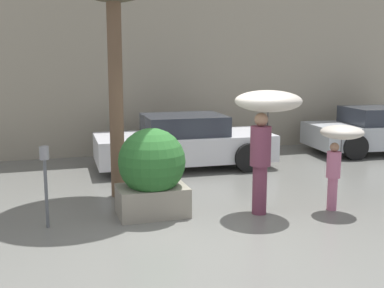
% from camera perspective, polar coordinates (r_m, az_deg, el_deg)
% --- Properties ---
extents(ground_plane, '(40.00, 40.00, 0.00)m').
position_cam_1_polar(ground_plane, '(7.19, 0.39, -10.56)').
color(ground_plane, slate).
extents(building_facade, '(18.00, 0.30, 6.00)m').
position_cam_1_polar(building_facade, '(13.09, -8.44, 11.89)').
color(building_facade, '#9E937F').
rests_on(building_facade, ground).
extents(planter_box, '(1.12, 1.10, 1.44)m').
position_cam_1_polar(planter_box, '(7.85, -4.77, -3.23)').
color(planter_box, gray).
rests_on(planter_box, ground).
extents(person_adult, '(1.09, 1.09, 2.04)m').
position_cam_1_polar(person_adult, '(7.90, 8.80, 3.39)').
color(person_adult, brown).
rests_on(person_adult, ground).
extents(person_child, '(0.71, 0.71, 1.45)m').
position_cam_1_polar(person_child, '(8.36, 17.09, 0.05)').
color(person_child, '#B76684').
rests_on(person_child, ground).
extents(parked_car_near, '(4.20, 2.11, 1.25)m').
position_cam_1_polar(parked_car_near, '(11.44, -0.97, 0.18)').
color(parked_car_near, silver).
rests_on(parked_car_near, ground).
extents(parked_car_far, '(3.96, 2.31, 1.25)m').
position_cam_1_polar(parked_car_far, '(14.31, 21.13, 1.46)').
color(parked_car_far, '#B7BCC1').
rests_on(parked_car_far, ground).
extents(parking_meter, '(0.14, 0.14, 1.26)m').
position_cam_1_polar(parking_meter, '(7.51, -17.03, -2.92)').
color(parking_meter, '#595B60').
rests_on(parking_meter, ground).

